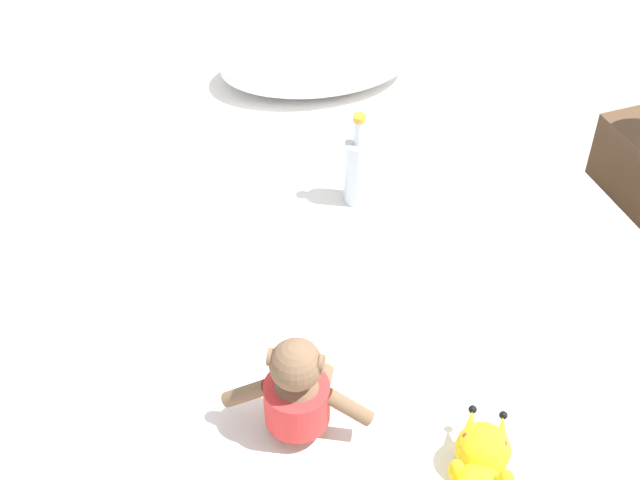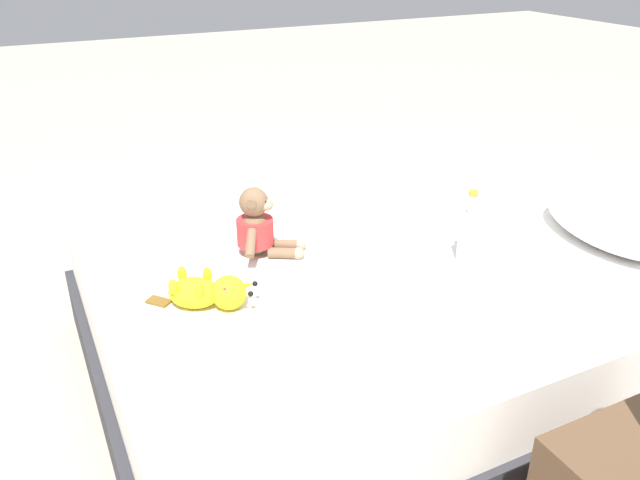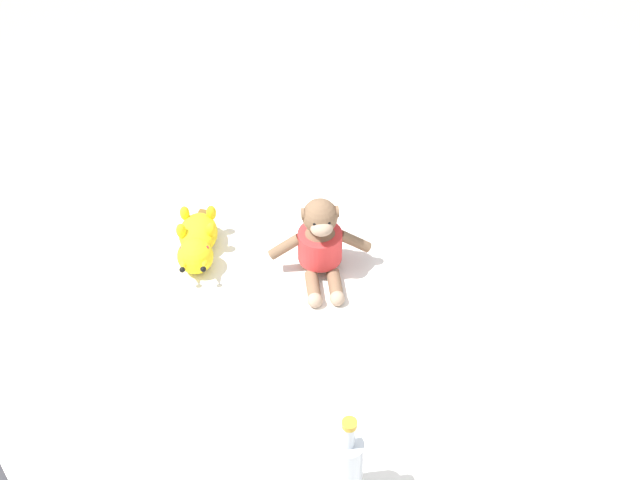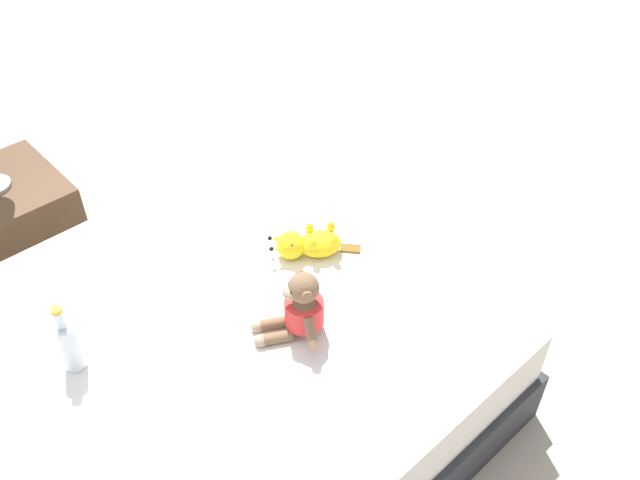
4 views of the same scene
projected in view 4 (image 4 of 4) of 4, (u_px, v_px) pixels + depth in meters
The scene contains 6 objects.
ground_plane at pixel (173, 444), 2.30m from camera, with size 16.00×16.00×0.00m, color #B7A893.
bed at pixel (163, 408), 2.16m from camera, with size 1.54×2.03×0.43m.
plush_monkey at pixel (301, 309), 2.06m from camera, with size 0.26×0.24×0.24m.
plush_yellow_creature at pixel (308, 244), 2.35m from camera, with size 0.23×0.30×0.10m.
glass_bottle at pixel (69, 345), 1.96m from camera, with size 0.07×0.07×0.25m.
nightstand at pixel (10, 233), 2.77m from camera, with size 0.48×0.48×0.47m.
Camera 4 is at (-1.27, 0.48, 2.05)m, focal length 37.87 mm.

